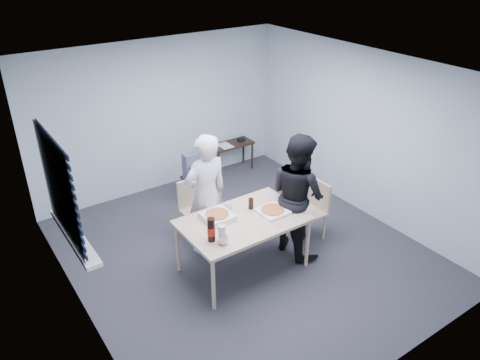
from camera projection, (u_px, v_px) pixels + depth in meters
room at (63, 196)px, 5.21m from camera, size 5.00×5.00×5.00m
dining_table at (243, 223)px, 6.03m from camera, size 1.60×1.01×0.78m
chair_far at (194, 205)px, 6.85m from camera, size 0.42×0.42×0.89m
chair_right at (314, 206)px, 6.82m from camera, size 0.42×0.42×0.89m
person_white at (206, 195)px, 6.35m from camera, size 0.65×0.42×1.77m
person_black at (297, 195)px, 6.36m from camera, size 0.47×0.86×1.77m
side_table at (231, 148)px, 8.78m from camera, size 0.84×0.37×0.56m
stool at (194, 183)px, 7.79m from camera, size 0.33×0.33×0.46m
backpack at (193, 166)px, 7.63m from camera, size 0.31×0.23×0.44m
pizza_box_a at (217, 216)px, 5.99m from camera, size 0.36×0.36×0.09m
pizza_box_b at (272, 211)px, 6.14m from camera, size 0.36×0.36×0.05m
mug_a at (223, 240)px, 5.51m from camera, size 0.17×0.17×0.10m
mug_b at (229, 206)px, 6.22m from camera, size 0.10×0.10×0.09m
cola_glass at (251, 204)px, 6.21m from camera, size 0.08×0.08×0.15m
soda_bottle at (211, 230)px, 5.52m from camera, size 0.10×0.10×0.31m
plastic_cups at (222, 233)px, 5.54m from camera, size 0.09×0.09×0.21m
rubber_band at (276, 224)px, 5.90m from camera, size 0.07×0.07×0.00m
papers at (225, 146)px, 8.65m from camera, size 0.31×0.36×0.00m
black_box at (241, 140)px, 8.84m from camera, size 0.15×0.12×0.06m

